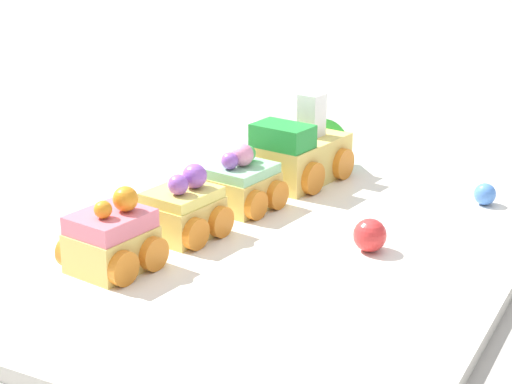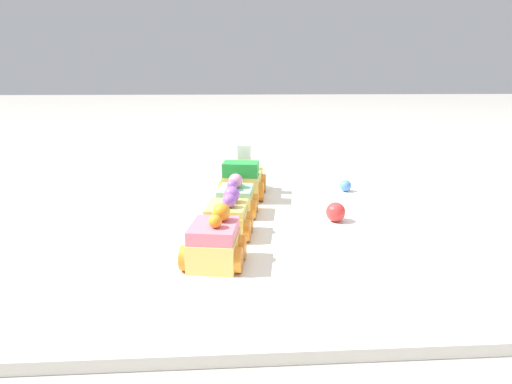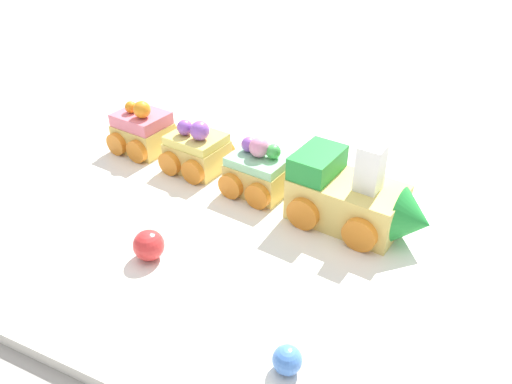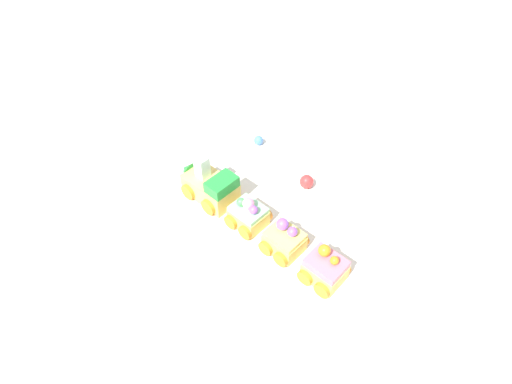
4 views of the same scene
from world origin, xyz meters
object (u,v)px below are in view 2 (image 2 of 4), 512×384
object	(u,v)px
cake_train_locomotive	(244,179)
gumball_blue	(345,186)
cake_car_strawberry	(215,244)
cake_car_lemon	(227,219)
gumball_red	(336,212)
cake_car_mint	(235,200)

from	to	relation	value
cake_train_locomotive	gumball_blue	size ratio (longest dim) A/B	6.60
cake_train_locomotive	cake_car_strawberry	xyz separation A→B (m)	(-0.28, 0.04, -0.00)
cake_car_lemon	gumball_red	xyz separation A→B (m)	(0.04, -0.15, -0.01)
cake_car_mint	gumball_red	size ratio (longest dim) A/B	2.62
cake_car_strawberry	gumball_red	xyz separation A→B (m)	(0.13, -0.17, -0.01)
cake_car_mint	cake_car_lemon	bearing A→B (deg)	-179.58
cake_car_mint	gumball_blue	xyz separation A→B (m)	(0.11, -0.20, -0.01)
cake_car_strawberry	gumball_blue	xyz separation A→B (m)	(0.28, -0.22, -0.01)
cake_car_mint	gumball_red	xyz separation A→B (m)	(-0.04, -0.14, -0.01)
cake_train_locomotive	cake_car_lemon	world-z (taller)	cake_train_locomotive
cake_car_mint	gumball_red	distance (m)	0.15
cake_car_strawberry	cake_car_mint	bearing A→B (deg)	0.17
cake_car_lemon	gumball_red	world-z (taller)	cake_car_lemon
gumball_blue	gumball_red	xyz separation A→B (m)	(-0.15, 0.06, 0.00)
gumball_blue	cake_train_locomotive	bearing A→B (deg)	91.88
cake_car_lemon	gumball_red	bearing A→B (deg)	-65.92
cake_car_strawberry	gumball_blue	distance (m)	0.36
cake_car_strawberry	gumball_blue	bearing A→B (deg)	-30.13
gumball_blue	gumball_red	distance (m)	0.17
cake_car_mint	cake_car_strawberry	size ratio (longest dim) A/B	1.00
gumball_blue	cake_car_strawberry	bearing A→B (deg)	141.43
cake_car_mint	cake_train_locomotive	bearing A→B (deg)	-0.06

